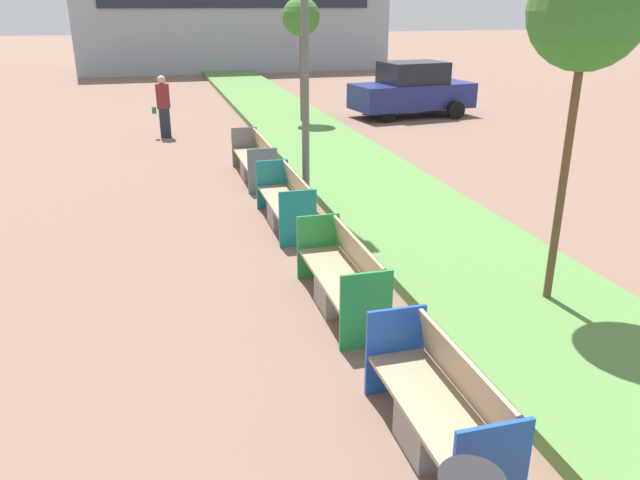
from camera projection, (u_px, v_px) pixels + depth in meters
name	position (u px, v px, depth m)	size (l,w,h in m)	color
planter_grass_strip	(425.00, 226.00, 10.88)	(2.80, 120.00, 0.18)	#568442
building_backdrop	(230.00, 3.00, 36.97)	(17.57, 6.84, 7.43)	#939EAD
bench_blue_frame	(438.00, 414.00, 5.45)	(0.65, 1.90, 0.94)	gray
bench_green_frame	(342.00, 282.00, 8.03)	(0.65, 2.12, 0.94)	gray
bench_teal_frame	(286.00, 205.00, 11.07)	(0.65, 2.17, 0.94)	gray
bench_grey_frame	(255.00, 162.00, 14.06)	(0.65, 2.46, 0.94)	gray
sapling_tree_near	(587.00, 14.00, 6.83)	(1.30, 1.30, 4.30)	brown
sapling_tree_far	(301.00, 18.00, 19.00)	(1.15, 1.15, 3.92)	brown
pedestrian_walking	(163.00, 106.00, 18.17)	(0.53, 0.24, 1.79)	#232633
parked_car_distant	(412.00, 90.00, 21.62)	(4.39, 2.28, 1.86)	navy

